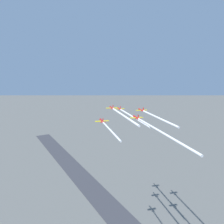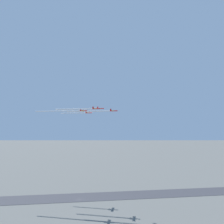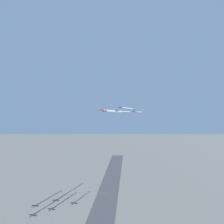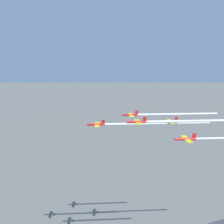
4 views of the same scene
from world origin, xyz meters
name	(u,v)px [view 1 (image 1 of 4)]	position (x,y,z in m)	size (l,w,h in m)	color
runway_strip	(118,218)	(-25.31, 24.55, 0.10)	(336.57, 421.68, 0.20)	#38383D
jet_0	(119,109)	(-25.19, 24.25, 88.69)	(7.83, 8.04, 2.73)	red
jet_1	(112,108)	(-28.00, 4.64, 92.68)	(7.83, 8.04, 2.73)	red
jet_2	(141,110)	(-9.41, 12.27, 90.29)	(7.83, 8.04, 2.73)	red
jet_3	(102,121)	(-30.81, -14.97, 88.73)	(7.83, 8.04, 2.73)	red
jet_4	(136,117)	(-12.22, -7.34, 89.53)	(7.83, 8.04, 2.73)	red
smoke_trail_0	(133,117)	(-14.36, -2.13, 88.65)	(19.80, 46.25, 1.06)	white
smoke_trail_1	(124,116)	(-18.41, -18.73, 92.64)	(17.35, 40.23, 1.08)	white
smoke_trail_2	(158,118)	(-0.16, -10.28, 90.25)	(16.72, 38.62, 1.12)	white
smoke_trail_3	(111,131)	(-23.28, -33.31, 88.69)	(12.97, 30.07, 0.82)	white
smoke_trail_4	(162,132)	(-0.46, -36.01, 89.49)	(21.61, 50.79, 0.99)	white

